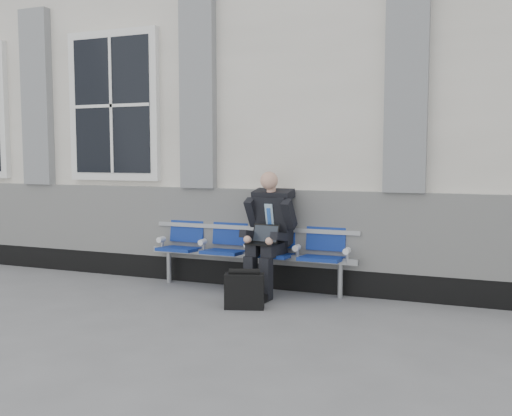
% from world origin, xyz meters
% --- Properties ---
extents(ground, '(70.00, 70.00, 0.00)m').
position_xyz_m(ground, '(0.00, 0.00, 0.00)').
color(ground, slate).
rests_on(ground, ground).
extents(station_building, '(14.40, 4.40, 4.49)m').
position_xyz_m(station_building, '(-0.02, 3.47, 2.22)').
color(station_building, silver).
rests_on(station_building, ground).
extents(bench, '(2.60, 0.47, 0.91)m').
position_xyz_m(bench, '(2.34, 1.32, 0.55)').
color(bench, '#9EA0A3').
rests_on(bench, ground).
extents(businessman, '(0.59, 0.79, 1.42)m').
position_xyz_m(businessman, '(2.63, 1.19, 0.77)').
color(businessman, black).
rests_on(businessman, ground).
extents(briefcase, '(0.45, 0.29, 0.42)m').
position_xyz_m(briefcase, '(2.60, 0.50, 0.19)').
color(briefcase, black).
rests_on(briefcase, ground).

